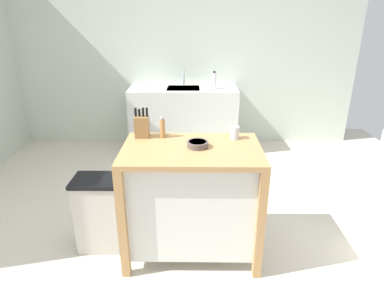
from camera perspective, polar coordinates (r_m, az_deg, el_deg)
ground_plane at (r=2.98m, az=-2.50°, el=-16.31°), size 5.98×5.98×0.00m
wall_back at (r=4.87m, az=-1.22°, el=15.37°), size 4.87×0.10×2.60m
kitchen_island at (r=2.60m, az=-0.05°, el=-8.86°), size 1.03×0.65×0.91m
knife_block at (r=2.64m, az=-8.61°, el=3.08°), size 0.11×0.09×0.24m
bowl_stoneware_deep at (r=2.43m, az=0.97°, el=-0.00°), size 0.16×0.16×0.04m
drinking_cup at (r=2.61m, az=7.36°, el=1.95°), size 0.07×0.07×0.10m
pepper_grinder at (r=2.61m, az=-5.12°, el=2.83°), size 0.04×0.04×0.17m
trash_bin at (r=2.85m, az=-15.69°, el=-11.35°), size 0.36×0.28×0.63m
sink_counter at (r=4.70m, az=-1.44°, el=4.45°), size 1.47×0.60×0.88m
sink_faucet at (r=4.70m, az=-1.45°, el=11.35°), size 0.02×0.02×0.22m
bottle_spray_cleaner at (r=4.49m, az=3.82°, el=10.84°), size 0.06×0.06×0.24m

